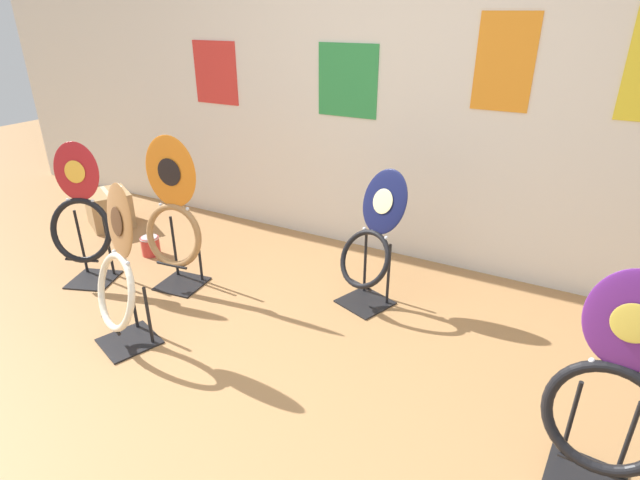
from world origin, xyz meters
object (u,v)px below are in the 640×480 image
toilet_seat_display_woodgrain (118,277)px  paint_can (150,245)px  toilet_seat_display_orange_sun (174,221)px  toilet_seat_display_navy_moon (372,242)px  toilet_seat_display_purple_note (611,399)px  toilet_seat_display_crimson_swirl (81,220)px  storage_box (110,209)px

toilet_seat_display_woodgrain → paint_can: 1.15m
toilet_seat_display_orange_sun → paint_can: (-0.52, 0.23, -0.38)m
toilet_seat_display_navy_moon → paint_can: 1.74m
toilet_seat_display_orange_sun → toilet_seat_display_woodgrain: 0.64m
toilet_seat_display_purple_note → toilet_seat_display_orange_sun: (-2.44, 0.40, 0.04)m
toilet_seat_display_orange_sun → toilet_seat_display_woodgrain: (0.19, -0.61, -0.05)m
toilet_seat_display_crimson_swirl → toilet_seat_display_woodgrain: size_ratio=1.04×
toilet_seat_display_orange_sun → storage_box: (-1.24, 0.49, -0.31)m
toilet_seat_display_woodgrain → toilet_seat_display_purple_note: bearing=5.3°
toilet_seat_display_navy_moon → storage_box: bearing=178.4°
toilet_seat_display_crimson_swirl → toilet_seat_display_woodgrain: bearing=-26.0°
toilet_seat_display_navy_moon → paint_can: size_ratio=5.76×
paint_can → storage_box: 0.77m
toilet_seat_display_navy_moon → storage_box: (-2.42, 0.07, -0.26)m
toilet_seat_display_crimson_swirl → paint_can: (0.05, 0.47, -0.37)m
toilet_seat_display_woodgrain → storage_box: bearing=142.6°
toilet_seat_display_navy_moon → paint_can: (-1.69, -0.19, -0.33)m
paint_can → toilet_seat_display_orange_sun: bearing=-24.2°
toilet_seat_display_woodgrain → toilet_seat_display_orange_sun: bearing=107.6°
toilet_seat_display_crimson_swirl → paint_can: toilet_seat_display_crimson_swirl is taller
toilet_seat_display_orange_sun → paint_can: bearing=155.8°
toilet_seat_display_navy_moon → toilet_seat_display_orange_sun: toilet_seat_display_orange_sun is taller
toilet_seat_display_purple_note → toilet_seat_display_orange_sun: size_ratio=0.91×
toilet_seat_display_orange_sun → toilet_seat_display_navy_moon: bearing=19.7°
toilet_seat_display_crimson_swirl → toilet_seat_display_orange_sun: (0.57, 0.24, 0.01)m
toilet_seat_display_purple_note → toilet_seat_display_woodgrain: bearing=-174.7°
toilet_seat_display_purple_note → toilet_seat_display_orange_sun: bearing=170.7°
toilet_seat_display_crimson_swirl → toilet_seat_display_woodgrain: toilet_seat_display_crimson_swirl is taller
toilet_seat_display_purple_note → paint_can: toilet_seat_display_purple_note is taller
toilet_seat_display_woodgrain → storage_box: 1.82m
toilet_seat_display_navy_moon → toilet_seat_display_orange_sun: size_ratio=0.83×
toilet_seat_display_purple_note → toilet_seat_display_navy_moon: bearing=147.0°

